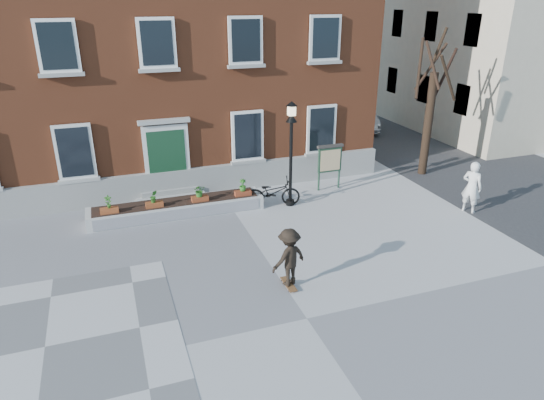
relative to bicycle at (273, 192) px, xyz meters
name	(u,v)px	position (x,y,z in m)	size (l,w,h in m)	color
ground	(307,319)	(-1.53, -6.83, -0.54)	(100.00, 100.00, 0.00)	#A1A1A4
checker_patch	(45,347)	(-7.53, -5.83, -0.53)	(6.00, 6.00, 0.01)	slate
bicycle	(273,192)	(0.00, 0.00, 0.00)	(0.71, 2.05, 1.07)	black
parked_car	(361,117)	(8.77, 9.08, 0.14)	(1.44, 4.14, 1.36)	silver
bystander	(472,187)	(6.59, -2.90, 0.42)	(0.70, 0.46, 1.92)	white
brick_building	(141,21)	(-3.53, 7.14, 5.76)	(18.40, 10.85, 12.60)	brown
planter_assembly	(177,207)	(-3.51, 0.34, -0.23)	(6.20, 1.12, 1.15)	silver
bare_tree	(430,111)	(7.48, 1.17, 2.25)	(1.83, 1.83, 6.16)	black
side_street	(443,0)	(16.47, 12.95, 6.48)	(15.20, 36.00, 14.50)	#363639
lamp_post	(291,140)	(0.64, -0.16, 2.00)	(0.40, 0.40, 3.93)	black
notice_board	(330,160)	(2.72, 0.84, 0.73)	(1.10, 0.16, 1.87)	#193322
skateboarder	(289,257)	(-1.42, -5.33, 0.35)	(1.20, 0.93, 1.72)	brown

